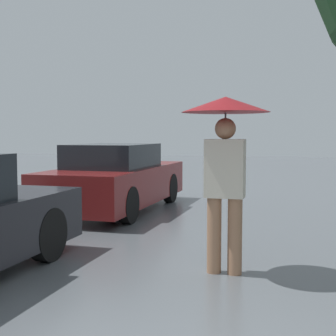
# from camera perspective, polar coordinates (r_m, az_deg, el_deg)

# --- Properties ---
(pedestrian) EXTENTS (0.95, 0.95, 1.91)m
(pedestrian) POSITION_cam_1_polar(r_m,az_deg,el_deg) (5.04, 7.00, 3.23)
(pedestrian) COLOR #9E7051
(pedestrian) RESTS_ON ground_plane
(parked_car_farthest) EXTENTS (1.63, 4.18, 1.32)m
(parked_car_farthest) POSITION_cam_1_polar(r_m,az_deg,el_deg) (9.33, -6.29, -1.36)
(parked_car_farthest) COLOR maroon
(parked_car_farthest) RESTS_ON ground_plane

